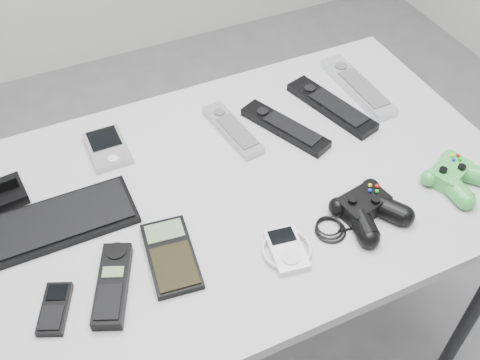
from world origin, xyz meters
name	(u,v)px	position (x,y,z in m)	size (l,w,h in m)	color
desk	(248,201)	(0.07, 0.09, 0.66)	(1.09, 0.70, 0.73)	#A0A0A3
pda_keyboard	(57,222)	(-0.32, 0.14, 0.74)	(0.30, 0.13, 0.02)	black
dock_bracket	(0,191)	(-0.40, 0.26, 0.75)	(0.09, 0.08, 0.05)	black
pda	(107,148)	(-0.17, 0.30, 0.74)	(0.08, 0.12, 0.02)	#A1A1A8
remote_silver_a	(233,129)	(0.10, 0.24, 0.74)	(0.05, 0.19, 0.02)	#A1A1A8
remote_black_a	(285,127)	(0.21, 0.20, 0.74)	(0.05, 0.22, 0.02)	black
remote_black_b	(331,106)	(0.34, 0.22, 0.74)	(0.06, 0.24, 0.02)	black
remote_silver_b	(358,86)	(0.44, 0.26, 0.74)	(0.06, 0.25, 0.03)	#BABBC1
mobile_phone	(55,308)	(-0.36, -0.04, 0.74)	(0.04, 0.10, 0.02)	black
cordless_handset	(113,284)	(-0.26, -0.04, 0.74)	(0.05, 0.17, 0.03)	black
calculator	(171,255)	(-0.15, -0.02, 0.74)	(0.08, 0.17, 0.02)	black
mp3_player	(287,249)	(0.05, -0.10, 0.74)	(0.09, 0.10, 0.02)	silver
controller_black	(368,208)	(0.24, -0.09, 0.75)	(0.23, 0.14, 0.05)	black
controller_green	(455,175)	(0.45, -0.09, 0.75)	(0.12, 0.13, 0.04)	#267E22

